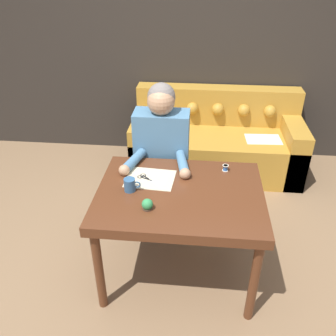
{
  "coord_description": "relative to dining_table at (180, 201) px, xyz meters",
  "views": [
    {
      "loc": [
        0.19,
        -1.96,
        2.09
      ],
      "look_at": [
        -0.01,
        0.11,
        0.83
      ],
      "focal_mm": 38.0,
      "sensor_mm": 36.0,
      "label": 1
    }
  ],
  "objects": [
    {
      "name": "ground_plane",
      "position": [
        -0.08,
        0.02,
        -0.65
      ],
      "size": [
        16.0,
        16.0,
        0.0
      ],
      "primitive_type": "plane",
      "color": "#846647"
    },
    {
      "name": "mug",
      "position": [
        -0.33,
        -0.02,
        0.13
      ],
      "size": [
        0.11,
        0.08,
        0.09
      ],
      "color": "#335B84",
      "rests_on": "dining_table"
    },
    {
      "name": "couch",
      "position": [
        0.3,
        1.59,
        -0.35
      ],
      "size": [
        1.78,
        0.82,
        0.85
      ],
      "color": "#B7842D",
      "rests_on": "ground_plane"
    },
    {
      "name": "person",
      "position": [
        -0.19,
        0.56,
        0.0
      ],
      "size": [
        0.51,
        0.58,
        1.28
      ],
      "color": "#33281E",
      "rests_on": "ground_plane"
    },
    {
      "name": "scissors",
      "position": [
        -0.24,
        0.13,
        0.08
      ],
      "size": [
        0.21,
        0.17,
        0.01
      ],
      "color": "silver",
      "rests_on": "dining_table"
    },
    {
      "name": "dining_table",
      "position": [
        0.0,
        0.0,
        0.0
      ],
      "size": [
        1.11,
        0.85,
        0.73
      ],
      "color": "#562D19",
      "rests_on": "ground_plane"
    },
    {
      "name": "pattern_paper_main",
      "position": [
        -0.22,
        0.13,
        0.08
      ],
      "size": [
        0.35,
        0.29,
        0.0
      ],
      "color": "beige",
      "rests_on": "dining_table"
    },
    {
      "name": "thread_spool",
      "position": [
        0.31,
        0.3,
        0.1
      ],
      "size": [
        0.04,
        0.04,
        0.05
      ],
      "color": "#3366B2",
      "rests_on": "dining_table"
    },
    {
      "name": "pin_cushion",
      "position": [
        -0.19,
        -0.21,
        0.11
      ],
      "size": [
        0.07,
        0.07,
        0.07
      ],
      "color": "#4C3828",
      "rests_on": "dining_table"
    },
    {
      "name": "wall_back",
      "position": [
        -0.08,
        2.0,
        0.65
      ],
      "size": [
        8.0,
        0.06,
        2.6
      ],
      "color": "#2D2823",
      "rests_on": "ground_plane"
    }
  ]
}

